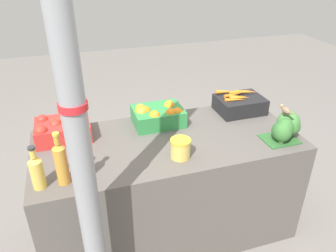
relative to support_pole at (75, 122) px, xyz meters
name	(u,v)px	position (x,y,z in m)	size (l,w,h in m)	color
ground_plane	(168,226)	(0.56, 0.56, -1.28)	(10.00, 10.00, 0.00)	slate
market_table	(168,186)	(0.56, 0.56, -0.89)	(1.72, 0.77, 0.78)	#56514C
support_pole	(75,122)	(0.00, 0.00, 0.00)	(0.11, 0.11, 2.56)	gray
apple_crate	(63,128)	(-0.08, 0.79, -0.43)	(0.34, 0.26, 0.15)	red
orange_crate	(157,115)	(0.55, 0.78, -0.43)	(0.34, 0.26, 0.15)	#2D8442
carrot_crate	(239,104)	(1.20, 0.79, -0.44)	(0.34, 0.26, 0.15)	black
broccoli_pile	(286,128)	(1.27, 0.33, -0.42)	(0.25, 0.19, 0.19)	#2D602D
juice_bottle_golden	(37,171)	(-0.22, 0.31, -0.40)	(0.07, 0.07, 0.25)	gold
juice_bottle_amber	(61,163)	(-0.10, 0.31, -0.38)	(0.07, 0.07, 0.30)	gold
juice_bottle_ruby	(81,162)	(0.00, 0.31, -0.39)	(0.06, 0.06, 0.27)	#B2333D
pickle_jar	(180,148)	(0.57, 0.35, -0.45)	(0.12, 0.12, 0.12)	#DBBC56
sparrow_bird	(285,110)	(1.25, 0.34, -0.29)	(0.04, 0.14, 0.05)	#4C3D2D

